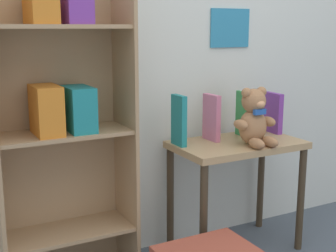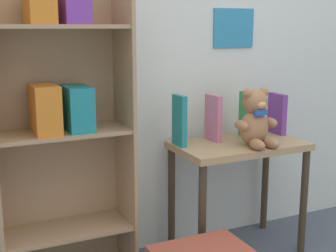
% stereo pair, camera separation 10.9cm
% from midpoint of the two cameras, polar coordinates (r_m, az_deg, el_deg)
% --- Properties ---
extents(wall_back, '(4.80, 0.07, 2.50)m').
position_cam_midpoint_polar(wall_back, '(2.65, 2.00, 12.34)').
color(wall_back, silver).
rests_on(wall_back, ground_plane).
extents(bookshelf_side, '(0.63, 0.30, 1.51)m').
position_cam_midpoint_polar(bookshelf_side, '(2.23, -14.42, 1.48)').
color(bookshelf_side, tan).
rests_on(bookshelf_side, ground_plane).
extents(display_table, '(0.70, 0.41, 0.62)m').
position_cam_midpoint_polar(display_table, '(2.58, 7.17, -4.10)').
color(display_table, tan).
rests_on(display_table, ground_plane).
extents(teddy_bear, '(0.23, 0.21, 0.30)m').
position_cam_midpoint_polar(teddy_bear, '(2.47, 9.24, 0.86)').
color(teddy_bear, '#A8754C').
rests_on(teddy_bear, display_table).
extents(book_standing_teal, '(0.03, 0.12, 0.27)m').
position_cam_midpoint_polar(book_standing_teal, '(2.43, 0.05, 0.67)').
color(book_standing_teal, teal).
rests_on(book_standing_teal, display_table).
extents(book_standing_pink, '(0.03, 0.13, 0.25)m').
position_cam_midpoint_polar(book_standing_pink, '(2.55, 4.11, 1.03)').
color(book_standing_pink, '#D17093').
rests_on(book_standing_pink, display_table).
extents(book_standing_green, '(0.03, 0.14, 0.25)m').
position_cam_midpoint_polar(book_standing_green, '(2.66, 8.09, 1.42)').
color(book_standing_green, '#33934C').
rests_on(book_standing_green, display_table).
extents(book_standing_purple, '(0.04, 0.15, 0.23)m').
position_cam_midpoint_polar(book_standing_purple, '(2.79, 11.59, 1.59)').
color(book_standing_purple, purple).
rests_on(book_standing_purple, display_table).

